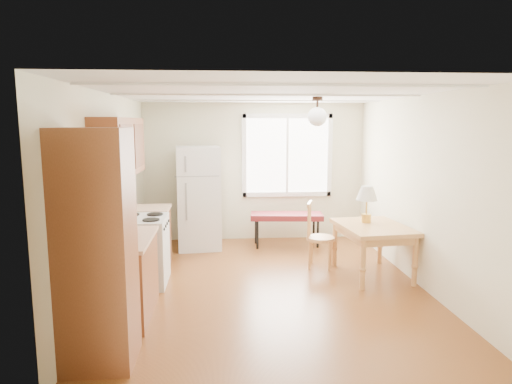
{
  "coord_description": "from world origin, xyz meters",
  "views": [
    {
      "loc": [
        -0.61,
        -5.79,
        2.14
      ],
      "look_at": [
        -0.11,
        0.7,
        1.15
      ],
      "focal_mm": 32.0,
      "sensor_mm": 36.0,
      "label": 1
    }
  ],
  "objects": [
    {
      "name": "room_shell",
      "position": [
        0.0,
        0.0,
        1.25
      ],
      "size": [
        4.6,
        5.6,
        2.62
      ],
      "color": "#542A11",
      "rests_on": "ground"
    },
    {
      "name": "kitchen_run",
      "position": [
        -1.72,
        -0.63,
        0.84
      ],
      "size": [
        0.65,
        3.4,
        2.2
      ],
      "color": "brown",
      "rests_on": "ground"
    },
    {
      "name": "window_unit",
      "position": [
        0.6,
        2.47,
        1.55
      ],
      "size": [
        1.64,
        0.05,
        1.51
      ],
      "color": "white",
      "rests_on": "room_shell"
    },
    {
      "name": "pendant_light",
      "position": [
        0.7,
        0.4,
        2.24
      ],
      "size": [
        0.26,
        0.26,
        0.4
      ],
      "color": "black",
      "rests_on": "room_shell"
    },
    {
      "name": "refrigerator",
      "position": [
        -1.0,
        1.95,
        0.87
      ],
      "size": [
        0.78,
        0.78,
        1.74
      ],
      "rotation": [
        0.0,
        0.0,
        0.09
      ],
      "color": "silver",
      "rests_on": "ground"
    },
    {
      "name": "bench",
      "position": [
        0.52,
        1.95,
        0.51
      ],
      "size": [
        1.28,
        0.57,
        0.58
      ],
      "rotation": [
        0.0,
        0.0,
        -0.09
      ],
      "color": "#5A151B",
      "rests_on": "ground"
    },
    {
      "name": "dining_table",
      "position": [
        1.5,
        0.28,
        0.62
      ],
      "size": [
        0.99,
        1.25,
        0.73
      ],
      "rotation": [
        0.0,
        0.0,
        0.11
      ],
      "color": "#B87F46",
      "rests_on": "ground"
    },
    {
      "name": "chair",
      "position": [
        0.77,
        0.75,
        0.55
      ],
      "size": [
        0.46,
        0.46,
        0.97
      ],
      "rotation": [
        0.0,
        0.0,
        -0.3
      ],
      "color": "#B87F46",
      "rests_on": "ground"
    },
    {
      "name": "table_lamp",
      "position": [
        1.46,
        0.48,
        1.11
      ],
      "size": [
        0.3,
        0.3,
        0.52
      ],
      "rotation": [
        0.0,
        0.0,
        0.11
      ],
      "color": "gold",
      "rests_on": "dining_table"
    },
    {
      "name": "coffee_maker",
      "position": [
        -1.72,
        -0.91,
        1.04
      ],
      "size": [
        0.2,
        0.25,
        0.37
      ],
      "rotation": [
        0.0,
        0.0,
        -0.06
      ],
      "color": "black",
      "rests_on": "kitchen_run"
    },
    {
      "name": "kettle",
      "position": [
        -1.8,
        -0.67,
        1.0
      ],
      "size": [
        0.12,
        0.12,
        0.24
      ],
      "color": "red",
      "rests_on": "kitchen_run"
    }
  ]
}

